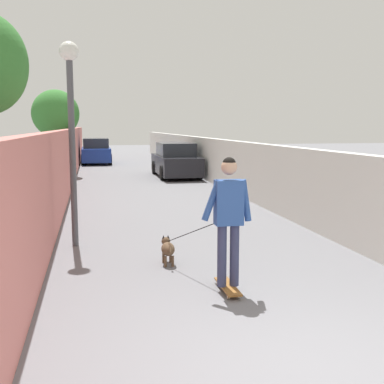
{
  "coord_description": "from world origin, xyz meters",
  "views": [
    {
      "loc": [
        -3.82,
        1.97,
        2.31
      ],
      "look_at": [
        5.41,
        0.05,
        1.0
      ],
      "focal_mm": 44.82,
      "sensor_mm": 36.0,
      "label": 1
    }
  ],
  "objects_px": {
    "skateboard": "(228,287)",
    "person_skateboarder": "(229,211)",
    "lamp_post": "(71,106)",
    "dog": "(168,248)",
    "tree_left_mid": "(56,114)",
    "car_near": "(176,161)",
    "car_far": "(96,152)"
  },
  "relations": [
    {
      "from": "skateboard",
      "to": "person_skateboarder",
      "type": "xyz_separation_m",
      "value": [
        -0.0,
        -0.0,
        1.08
      ]
    },
    {
      "from": "lamp_post",
      "to": "dog",
      "type": "xyz_separation_m",
      "value": [
        -1.63,
        -1.56,
        -2.4
      ]
    },
    {
      "from": "tree_left_mid",
      "to": "person_skateboarder",
      "type": "bearing_deg",
      "value": -168.43
    },
    {
      "from": "dog",
      "to": "skateboard",
      "type": "bearing_deg",
      "value": -157.63
    },
    {
      "from": "skateboard",
      "to": "dog",
      "type": "relative_size",
      "value": 0.45
    },
    {
      "from": "dog",
      "to": "car_near",
      "type": "xyz_separation_m",
      "value": [
        13.69,
        -2.51,
        0.44
      ]
    },
    {
      "from": "lamp_post",
      "to": "person_skateboarder",
      "type": "bearing_deg",
      "value": -145.06
    },
    {
      "from": "skateboard",
      "to": "tree_left_mid",
      "type": "bearing_deg",
      "value": 11.57
    },
    {
      "from": "dog",
      "to": "lamp_post",
      "type": "bearing_deg",
      "value": 43.91
    },
    {
      "from": "car_near",
      "to": "car_far",
      "type": "height_order",
      "value": "same"
    },
    {
      "from": "car_far",
      "to": "dog",
      "type": "bearing_deg",
      "value": -177.53
    },
    {
      "from": "tree_left_mid",
      "to": "car_far",
      "type": "relative_size",
      "value": 0.98
    },
    {
      "from": "tree_left_mid",
      "to": "car_far",
      "type": "xyz_separation_m",
      "value": [
        7.25,
        -1.82,
        -2.12
      ]
    },
    {
      "from": "lamp_post",
      "to": "car_far",
      "type": "relative_size",
      "value": 0.96
    },
    {
      "from": "tree_left_mid",
      "to": "dog",
      "type": "xyz_separation_m",
      "value": [
        -15.1,
        -2.78,
        -2.56
      ]
    },
    {
      "from": "car_near",
      "to": "tree_left_mid",
      "type": "bearing_deg",
      "value": 75.07
    },
    {
      "from": "dog",
      "to": "tree_left_mid",
      "type": "bearing_deg",
      "value": 10.44
    },
    {
      "from": "tree_left_mid",
      "to": "car_near",
      "type": "relative_size",
      "value": 0.9
    },
    {
      "from": "car_far",
      "to": "lamp_post",
      "type": "bearing_deg",
      "value": 178.34
    },
    {
      "from": "skateboard",
      "to": "car_near",
      "type": "relative_size",
      "value": 0.18
    },
    {
      "from": "tree_left_mid",
      "to": "skateboard",
      "type": "relative_size",
      "value": 4.9
    },
    {
      "from": "person_skateboarder",
      "to": "car_far",
      "type": "height_order",
      "value": "person_skateboarder"
    },
    {
      "from": "skateboard",
      "to": "car_near",
      "type": "bearing_deg",
      "value": -7.12
    },
    {
      "from": "skateboard",
      "to": "car_far",
      "type": "xyz_separation_m",
      "value": [
        23.85,
        1.58,
        0.65
      ]
    },
    {
      "from": "skateboard",
      "to": "person_skateboarder",
      "type": "height_order",
      "value": "person_skateboarder"
    },
    {
      "from": "dog",
      "to": "car_far",
      "type": "relative_size",
      "value": 0.45
    },
    {
      "from": "car_near",
      "to": "car_far",
      "type": "xyz_separation_m",
      "value": [
        8.66,
        3.48,
        -0.0
      ]
    },
    {
      "from": "car_near",
      "to": "person_skateboarder",
      "type": "bearing_deg",
      "value": 172.88
    },
    {
      "from": "lamp_post",
      "to": "car_far",
      "type": "xyz_separation_m",
      "value": [
        20.72,
        -0.6,
        -1.96
      ]
    },
    {
      "from": "car_far",
      "to": "tree_left_mid",
      "type": "bearing_deg",
      "value": 165.92
    },
    {
      "from": "person_skateboarder",
      "to": "tree_left_mid",
      "type": "bearing_deg",
      "value": 11.57
    },
    {
      "from": "person_skateboarder",
      "to": "car_near",
      "type": "xyz_separation_m",
      "value": [
        15.18,
        -1.9,
        -0.43
      ]
    }
  ]
}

